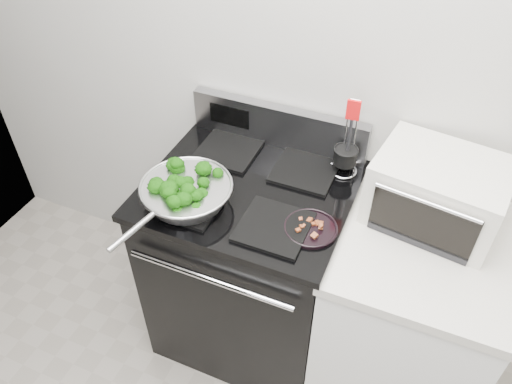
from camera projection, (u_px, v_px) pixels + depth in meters
The scene contains 8 objects.
back_wall at pixel (362, 68), 1.80m from camera, with size 4.00×0.02×2.70m, color beige.
gas_range at pixel (250, 263), 2.24m from camera, with size 0.79×0.69×1.13m.
counter at pixel (402, 318), 2.05m from camera, with size 0.62×0.68×0.92m.
skillet at pixel (186, 192), 1.82m from camera, with size 0.35×0.54×0.07m.
broccoli_pile at pixel (186, 188), 1.81m from camera, with size 0.27×0.27×0.09m, color black, non-canonical shape.
bacon_plate at pixel (311, 226), 1.74m from camera, with size 0.19×0.19×0.04m.
utensil_holder at pixel (345, 159), 1.95m from camera, with size 0.11×0.11×0.34m.
toaster_oven at pixel (437, 192), 1.76m from camera, with size 0.48×0.40×0.25m.
Camera 1 is at (0.29, 0.09, 2.22)m, focal length 35.00 mm.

